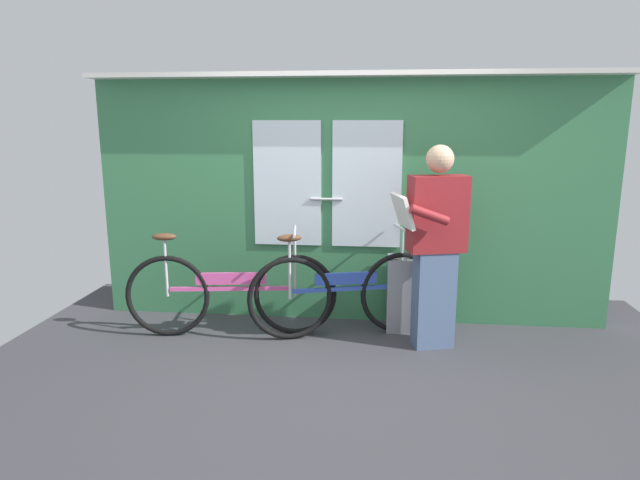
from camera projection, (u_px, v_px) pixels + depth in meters
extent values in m
cube|color=#38383D|center=(338.00, 384.00, 3.84)|extent=(5.54, 4.18, 0.04)
cube|color=#387A4C|center=(350.00, 203.00, 4.86)|extent=(4.54, 0.08, 2.15)
cube|color=silver|center=(287.00, 184.00, 4.84)|extent=(0.60, 0.02, 1.10)
cube|color=silver|center=(367.00, 185.00, 4.76)|extent=(0.60, 0.02, 1.10)
cylinder|color=#B2B2B7|center=(326.00, 199.00, 4.81)|extent=(0.28, 0.02, 0.02)
cube|color=silver|center=(350.00, 74.00, 4.53)|extent=(4.54, 0.28, 0.04)
torus|color=black|center=(295.00, 295.00, 4.62)|extent=(0.70, 0.14, 0.70)
torus|color=black|center=(168.00, 296.00, 4.59)|extent=(0.70, 0.14, 0.70)
cube|color=#D14C93|center=(231.00, 289.00, 4.59)|extent=(1.01, 0.18, 0.03)
cube|color=#D14C93|center=(231.00, 279.00, 4.58)|extent=(0.59, 0.11, 0.10)
cylinder|color=#B7B7BC|center=(166.00, 267.00, 4.54)|extent=(0.02, 0.02, 0.51)
ellipsoid|color=brown|center=(164.00, 237.00, 4.48)|extent=(0.21, 0.12, 0.06)
cylinder|color=#B7B7BC|center=(295.00, 263.00, 4.57)|extent=(0.02, 0.02, 0.55)
cylinder|color=#B7B7BC|center=(295.00, 231.00, 4.51)|extent=(0.09, 0.44, 0.02)
torus|color=black|center=(401.00, 293.00, 4.67)|extent=(0.69, 0.24, 0.71)
torus|color=black|center=(290.00, 299.00, 4.51)|extent=(0.69, 0.24, 0.71)
cube|color=#2D4CB2|center=(346.00, 289.00, 4.58)|extent=(0.88, 0.28, 0.03)
cube|color=#2D4CB2|center=(346.00, 278.00, 4.56)|extent=(0.51, 0.17, 0.10)
cylinder|color=#B7B7BC|center=(290.00, 269.00, 4.46)|extent=(0.02, 0.02, 0.51)
ellipsoid|color=brown|center=(289.00, 238.00, 4.40)|extent=(0.22, 0.14, 0.06)
cylinder|color=#B7B7BC|center=(402.00, 261.00, 4.61)|extent=(0.02, 0.02, 0.55)
cylinder|color=#B7B7BC|center=(403.00, 229.00, 4.56)|extent=(0.15, 0.43, 0.02)
cube|color=slate|center=(434.00, 299.00, 4.37)|extent=(0.35, 0.26, 0.79)
cube|color=maroon|center=(437.00, 214.00, 4.23)|extent=(0.48, 0.31, 0.59)
sphere|color=tan|center=(440.00, 159.00, 4.14)|extent=(0.21, 0.21, 0.21)
cube|color=silver|center=(403.00, 211.00, 4.18)|extent=(0.19, 0.36, 0.26)
cylinder|color=maroon|center=(429.00, 215.00, 4.01)|extent=(0.31, 0.15, 0.17)
cylinder|color=maroon|center=(412.00, 207.00, 4.39)|extent=(0.31, 0.15, 0.17)
cube|color=gray|center=(408.00, 293.00, 4.75)|extent=(0.37, 0.28, 0.65)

